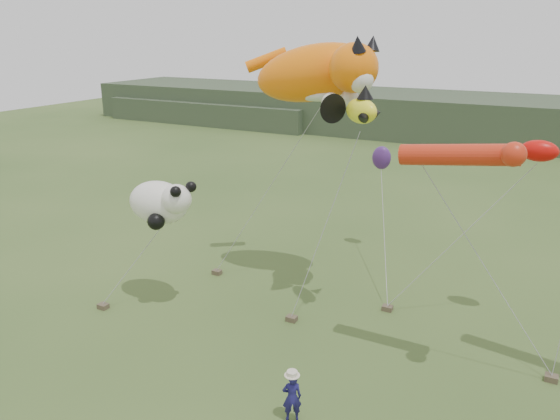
{
  "coord_description": "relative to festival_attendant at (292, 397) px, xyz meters",
  "views": [
    {
      "loc": [
        6.39,
        -11.17,
        9.96
      ],
      "look_at": [
        -1.08,
        3.0,
        4.73
      ],
      "focal_mm": 35.0,
      "sensor_mm": 36.0,
      "label": 1
    }
  ],
  "objects": [
    {
      "name": "ground",
      "position": [
        -0.96,
        0.19,
        -0.71
      ],
      "size": [
        120.0,
        120.0,
        0.0
      ],
      "primitive_type": "plane",
      "color": "#385123",
      "rests_on": "ground"
    },
    {
      "name": "headland",
      "position": [
        -4.07,
        44.88,
        1.21
      ],
      "size": [
        90.0,
        13.0,
        4.0
      ],
      "color": "#2D3D28",
      "rests_on": "ground"
    },
    {
      "name": "festival_attendant",
      "position": [
        0.0,
        0.0,
        0.0
      ],
      "size": [
        0.62,
        0.57,
        1.42
      ],
      "primitive_type": "imported",
      "rotation": [
        0.0,
        0.0,
        3.71
      ],
      "color": "#191654",
      "rests_on": "ground"
    },
    {
      "name": "sandbag_anchors",
      "position": [
        -2.39,
        5.21,
        -0.62
      ],
      "size": [
        15.6,
        5.17,
        0.19
      ],
      "color": "brown",
      "rests_on": "ground"
    },
    {
      "name": "cat_kite",
      "position": [
        -2.9,
        8.2,
        7.81
      ],
      "size": [
        6.18,
        3.39,
        2.92
      ],
      "color": "orange",
      "rests_on": "ground"
    },
    {
      "name": "fish_kite",
      "position": [
        -1.11,
        6.36,
        6.82
      ],
      "size": [
        2.8,
        1.85,
        1.34
      ],
      "color": "yellow",
      "rests_on": "ground"
    },
    {
      "name": "panda_kite",
      "position": [
        -7.38,
        3.92,
        3.28
      ],
      "size": [
        2.84,
        1.84,
        1.76
      ],
      "color": "white",
      "rests_on": "ground"
    },
    {
      "name": "misc_kites",
      "position": [
        1.61,
        10.7,
        4.68
      ],
      "size": [
        7.69,
        4.87,
        2.66
      ],
      "color": "red",
      "rests_on": "ground"
    }
  ]
}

